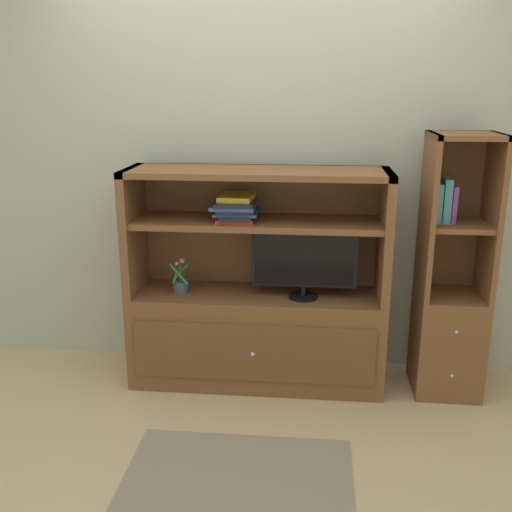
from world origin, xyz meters
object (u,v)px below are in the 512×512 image
bookshelf_tall (450,306)px  upright_book_row (445,202)px  magazine_stack (236,207)px  potted_plant (181,285)px  media_console (257,314)px  tv_monitor (304,262)px

bookshelf_tall → upright_book_row: bookshelf_tall is taller
magazine_stack → potted_plant: bearing=-173.2°
potted_plant → media_console: bearing=5.7°
potted_plant → bookshelf_tall: (1.61, 0.05, -0.09)m
media_console → upright_book_row: size_ratio=6.17×
upright_book_row → bookshelf_tall: bearing=5.6°
tv_monitor → upright_book_row: bearing=3.7°
upright_book_row → media_console: bearing=179.7°
potted_plant → upright_book_row: size_ratio=0.89×
upright_book_row → potted_plant: bearing=-178.5°
media_console → potted_plant: bearing=-174.3°
potted_plant → magazine_stack: 0.59m
magazine_stack → tv_monitor: bearing=-6.9°
magazine_stack → bookshelf_tall: size_ratio=0.23×
potted_plant → tv_monitor: bearing=-0.7°
media_console → magazine_stack: size_ratio=4.30×
potted_plant → upright_book_row: bearing=1.5°
upright_book_row → tv_monitor: bearing=-176.3°
tv_monitor → upright_book_row: (0.78, 0.05, 0.36)m
tv_monitor → upright_book_row: 0.86m
bookshelf_tall → media_console: bearing=-179.8°
media_console → upright_book_row: 1.29m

